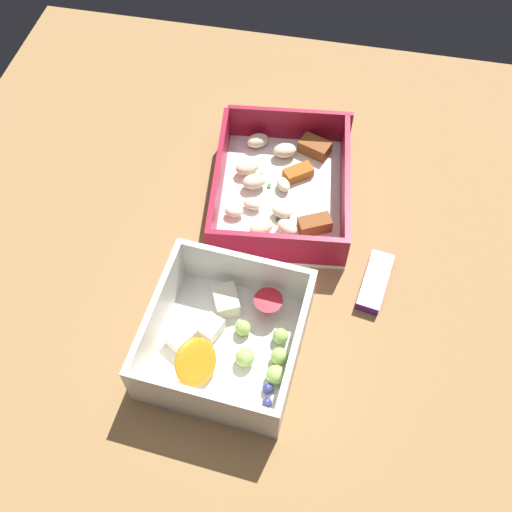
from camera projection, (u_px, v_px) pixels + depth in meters
table_surface at (257, 279)px, 64.09cm from camera, size 80.00×80.00×2.00cm
pasta_container at (281, 188)px, 67.79cm from camera, size 20.34×16.85×5.02cm
fruit_bowl at (227, 338)px, 56.94cm from camera, size 15.73×15.16×6.07cm
candy_bar at (375, 282)px, 62.06cm from camera, size 7.29×3.46×1.20cm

